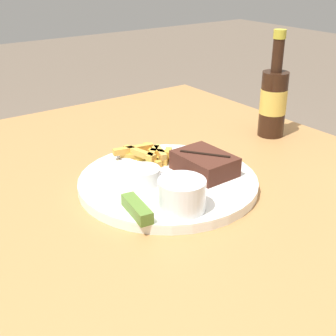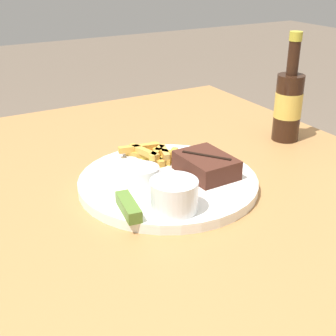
{
  "view_description": "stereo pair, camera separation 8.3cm",
  "coord_description": "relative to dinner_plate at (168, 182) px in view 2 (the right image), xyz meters",
  "views": [
    {
      "loc": [
        0.62,
        -0.45,
        1.15
      ],
      "look_at": [
        0.0,
        0.0,
        0.8
      ],
      "focal_mm": 50.0,
      "sensor_mm": 36.0,
      "label": 1
    },
    {
      "loc": [
        0.67,
        -0.38,
        1.15
      ],
      "look_at": [
        0.0,
        0.0,
        0.8
      ],
      "focal_mm": 50.0,
      "sensor_mm": 36.0,
      "label": 2
    }
  ],
  "objects": [
    {
      "name": "dining_table",
      "position": [
        0.0,
        0.0,
        -0.1
      ],
      "size": [
        1.12,
        0.94,
        0.76
      ],
      "color": "#A87542",
      "rests_on": "ground_plane"
    },
    {
      "name": "dinner_plate",
      "position": [
        0.0,
        0.0,
        0.0
      ],
      "size": [
        0.33,
        0.33,
        0.02
      ],
      "color": "white",
      "rests_on": "dining_table"
    },
    {
      "name": "steak_portion",
      "position": [
        0.02,
        0.07,
        0.03
      ],
      "size": [
        0.11,
        0.08,
        0.04
      ],
      "color": "#472319",
      "rests_on": "dinner_plate"
    },
    {
      "name": "fries_pile",
      "position": [
        -0.09,
        0.02,
        0.02
      ],
      "size": [
        0.12,
        0.11,
        0.02
      ],
      "color": "gold",
      "rests_on": "dinner_plate"
    },
    {
      "name": "coleslaw_cup",
      "position": [
        0.1,
        -0.05,
        0.04
      ],
      "size": [
        0.08,
        0.08,
        0.05
      ],
      "color": "white",
      "rests_on": "dinner_plate"
    },
    {
      "name": "dipping_sauce_cup",
      "position": [
        -0.01,
        -0.05,
        0.03
      ],
      "size": [
        0.06,
        0.06,
        0.03
      ],
      "color": "silver",
      "rests_on": "dinner_plate"
    },
    {
      "name": "pickle_spear",
      "position": [
        0.08,
        -0.12,
        0.02
      ],
      "size": [
        0.08,
        0.03,
        0.02
      ],
      "color": "#567A2D",
      "rests_on": "dinner_plate"
    },
    {
      "name": "fork_utensil",
      "position": [
        -0.09,
        -0.02,
        0.01
      ],
      "size": [
        0.13,
        0.03,
        0.0
      ],
      "rotation": [
        0.0,
        0.0,
        6.46
      ],
      "color": "#B7B7BC",
      "rests_on": "dinner_plate"
    },
    {
      "name": "knife_utensil",
      "position": [
        0.0,
        0.05,
        0.01
      ],
      "size": [
        0.08,
        0.16,
        0.01
      ],
      "rotation": [
        0.0,
        0.0,
        2.0
      ],
      "color": "#B7B7BC",
      "rests_on": "dinner_plate"
    },
    {
      "name": "beer_bottle",
      "position": [
        -0.08,
        0.35,
        0.08
      ],
      "size": [
        0.06,
        0.06,
        0.24
      ],
      "color": "black",
      "rests_on": "dining_table"
    }
  ]
}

